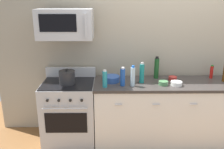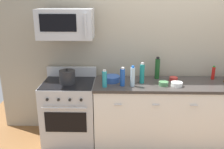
{
  "view_description": "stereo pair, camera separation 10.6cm",
  "coord_description": "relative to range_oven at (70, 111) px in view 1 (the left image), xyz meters",
  "views": [
    {
      "loc": [
        -0.87,
        -3.35,
        2.11
      ],
      "look_at": [
        -0.85,
        -0.05,
        1.06
      ],
      "focal_mm": 39.59,
      "sensor_mm": 36.0,
      "label": 1
    },
    {
      "loc": [
        -0.77,
        -3.35,
        2.11
      ],
      "look_at": [
        -0.85,
        -0.05,
        1.06
      ],
      "focal_mm": 39.59,
      "sensor_mm": 36.0,
      "label": 2
    }
  ],
  "objects": [
    {
      "name": "bowl_red_small",
      "position": [
        1.54,
        0.13,
        0.48
      ],
      "size": [
        0.12,
        0.12,
        0.05
      ],
      "color": "#B72D28",
      "rests_on": "countertop_slab"
    },
    {
      "name": "bowl_white_ceramic",
      "position": [
        1.53,
        -0.12,
        0.48
      ],
      "size": [
        0.16,
        0.16,
        0.06
      ],
      "color": "white",
      "rests_on": "countertop_slab"
    },
    {
      "name": "microwave",
      "position": [
        0.0,
        0.04,
        1.28
      ],
      "size": [
        0.74,
        0.44,
        0.4
      ],
      "color": "#B7BABF"
    },
    {
      "name": "range_oven",
      "position": [
        0.0,
        0.0,
        0.0
      ],
      "size": [
        0.76,
        0.69,
        1.07
      ],
      "color": "#B7BABF",
      "rests_on": "ground_plane"
    },
    {
      "name": "back_wall",
      "position": [
        1.48,
        0.41,
        0.88
      ],
      "size": [
        5.3,
        0.1,
        2.7
      ],
      "primitive_type": "cube",
      "color": "#9E937F",
      "rests_on": "ground_plane"
    },
    {
      "name": "stockpot",
      "position": [
        0.0,
        -0.05,
        0.55
      ],
      "size": [
        0.23,
        0.23,
        0.22
      ],
      "color": "#262628",
      "rests_on": "range_oven"
    },
    {
      "name": "bottle_sparkling_teal",
      "position": [
        1.06,
        -0.01,
        0.59
      ],
      "size": [
        0.07,
        0.07,
        0.3
      ],
      "color": "#197F7A",
      "rests_on": "countertop_slab"
    },
    {
      "name": "bowl_green_glaze",
      "position": [
        1.35,
        -0.1,
        0.48
      ],
      "size": [
        0.13,
        0.13,
        0.06
      ],
      "color": "#477A4C",
      "rests_on": "countertop_slab"
    },
    {
      "name": "bottle_soda_blue",
      "position": [
        0.78,
        -0.12,
        0.58
      ],
      "size": [
        0.07,
        0.07,
        0.27
      ],
      "color": "#1E4CA5",
      "rests_on": "countertop_slab"
    },
    {
      "name": "ground_plane",
      "position": [
        1.48,
        -0.0,
        -0.47
      ],
      "size": [
        6.36,
        6.36,
        0.0
      ],
      "primitive_type": "plane",
      "color": "brown"
    },
    {
      "name": "bottle_hot_sauce_red",
      "position": [
        2.14,
        0.19,
        0.55
      ],
      "size": [
        0.05,
        0.05,
        0.2
      ],
      "color": "#B21914",
      "rests_on": "countertop_slab"
    },
    {
      "name": "bottle_water_clear",
      "position": [
        0.92,
        -0.14,
        0.59
      ],
      "size": [
        0.06,
        0.06,
        0.29
      ],
      "color": "silver",
      "rests_on": "countertop_slab"
    },
    {
      "name": "bowl_blue_mixing",
      "position": [
        0.63,
        0.05,
        0.5
      ],
      "size": [
        0.24,
        0.24,
        0.08
      ],
      "color": "#2D519E",
      "rests_on": "countertop_slab"
    },
    {
      "name": "bottle_wine_green",
      "position": [
        1.31,
        0.21,
        0.61
      ],
      "size": [
        0.07,
        0.07,
        0.33
      ],
      "color": "#19471E",
      "rests_on": "countertop_slab"
    },
    {
      "name": "counter_unit",
      "position": [
        1.48,
        -0.0,
        -0.01
      ],
      "size": [
        2.21,
        0.66,
        0.92
      ],
      "color": "silver",
      "rests_on": "ground_plane"
    },
    {
      "name": "bottle_dish_soap",
      "position": [
        0.53,
        -0.18,
        0.57
      ],
      "size": [
        0.06,
        0.06,
        0.24
      ],
      "color": "teal",
      "rests_on": "countertop_slab"
    }
  ]
}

